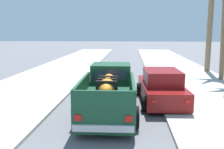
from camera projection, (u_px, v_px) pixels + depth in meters
sidewalk_left at (30, 88)px, 14.16m from camera, size 5.21×60.00×0.12m
sidewalk_right at (202, 91)px, 13.46m from camera, size 5.21×60.00×0.12m
curb_left at (50, 88)px, 14.08m from camera, size 0.16×60.00×0.10m
curb_right at (180, 90)px, 13.55m from camera, size 0.16×60.00×0.10m
pickup_truck at (109, 93)px, 9.88m from camera, size 2.30×5.25×1.80m
car_right_near at (161, 87)px, 11.31m from camera, size 2.18×4.33×1.54m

